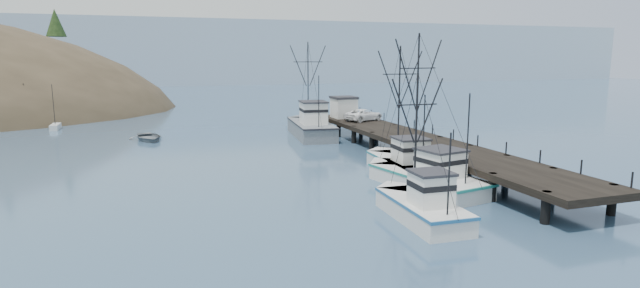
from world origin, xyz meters
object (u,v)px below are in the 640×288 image
object	(u,v)px
pickup_truck	(364,115)
motorboat	(149,140)
pier	(417,141)
work_vessel	(310,126)
trawler_mid	(420,206)
trawler_far	(402,163)
trawler_near	(424,177)
pier_shed	(344,107)

from	to	relation	value
pickup_truck	motorboat	size ratio (longest dim) A/B	0.94
pier	work_vessel	distance (m)	17.63
trawler_mid	motorboat	size ratio (longest dim) A/B	1.66
trawler_far	pickup_truck	world-z (taller)	trawler_far
trawler_mid	trawler_near	bearing A→B (deg)	57.80
trawler_near	pickup_truck	world-z (taller)	trawler_near
trawler_far	work_vessel	bearing A→B (deg)	93.84
trawler_near	trawler_far	distance (m)	5.21
pier	motorboat	distance (m)	32.01
trawler_mid	pier_shed	bearing A→B (deg)	76.25
trawler_near	trawler_mid	bearing A→B (deg)	-122.20
pier_shed	motorboat	world-z (taller)	pier_shed
motorboat	trawler_near	bearing A→B (deg)	-68.09
work_vessel	motorboat	world-z (taller)	work_vessel
trawler_far	pier_shed	size ratio (longest dim) A/B	3.49
trawler_mid	work_vessel	world-z (taller)	work_vessel
trawler_mid	trawler_far	xyz separation A→B (m)	(4.94, 11.64, 0.00)
pickup_truck	trawler_mid	bearing A→B (deg)	139.34
motorboat	pier_shed	bearing A→B (deg)	-15.72
pier_shed	trawler_near	bearing A→B (deg)	-98.88
pier	trawler_mid	world-z (taller)	trawler_mid
trawler_near	trawler_far	size ratio (longest dim) A/B	1.07
pier_shed	pickup_truck	world-z (taller)	pier_shed
trawler_mid	pier_shed	distance (m)	35.92
trawler_near	pickup_truck	size ratio (longest dim) A/B	2.28
pier_shed	motorboat	bearing A→B (deg)	176.19
pier_shed	motorboat	xyz separation A→B (m)	(-24.47, 1.63, -3.42)
work_vessel	motorboat	size ratio (longest dim) A/B	2.56
work_vessel	motorboat	xyz separation A→B (m)	(-19.43, 2.99, -1.23)
pickup_truck	trawler_far	bearing A→B (deg)	142.86
trawler_far	pickup_truck	xyz separation A→B (m)	(4.79, 19.36, 1.91)
pier	pier_shed	bearing A→B (deg)	92.40
trawler_mid	work_vessel	xyz separation A→B (m)	(3.47, 33.45, 0.41)
trawler_mid	pier	bearing A→B (deg)	61.11
trawler_mid	trawler_far	size ratio (longest dim) A/B	0.83
pier	pier_shed	world-z (taller)	pier_shed
work_vessel	trawler_mid	bearing A→B (deg)	-95.93
pier	trawler_near	xyz separation A→B (m)	(-5.18, -10.30, -0.87)
trawler_near	pier_shed	size ratio (longest dim) A/B	3.75
trawler_near	motorboat	distance (m)	36.03
pier_shed	motorboat	size ratio (longest dim) A/B	0.57
trawler_mid	trawler_far	bearing A→B (deg)	67.02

